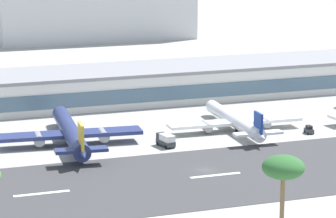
# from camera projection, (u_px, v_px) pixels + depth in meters

# --- Properties ---
(ground_plane) EXTENTS (1400.00, 1400.00, 0.00)m
(ground_plane) POSITION_uv_depth(u_px,v_px,m) (205.00, 170.00, 198.57)
(ground_plane) COLOR #9E9E99
(runway_strip) EXTENTS (800.00, 42.25, 0.08)m
(runway_strip) POSITION_uv_depth(u_px,v_px,m) (213.00, 176.00, 194.31)
(runway_strip) COLOR #38383A
(runway_strip) RESTS_ON ground_plane
(runway_centreline_dash_3) EXTENTS (12.00, 1.20, 0.01)m
(runway_centreline_dash_3) POSITION_uv_depth(u_px,v_px,m) (42.00, 193.00, 181.90)
(runway_centreline_dash_3) COLOR white
(runway_centreline_dash_3) RESTS_ON runway_strip
(runway_centreline_dash_4) EXTENTS (12.00, 1.20, 0.01)m
(runway_centreline_dash_4) POSITION_uv_depth(u_px,v_px,m) (215.00, 175.00, 194.51)
(runway_centreline_dash_4) COLOR white
(runway_centreline_dash_4) RESTS_ON runway_strip
(terminal_building) EXTENTS (209.28, 26.37, 10.49)m
(terminal_building) POSITION_uv_depth(u_px,v_px,m) (108.00, 86.00, 268.71)
(terminal_building) COLOR silver
(terminal_building) RESTS_ON ground_plane
(distant_hotel_block) EXTENTS (90.56, 31.70, 36.78)m
(distant_hotel_block) POSITION_uv_depth(u_px,v_px,m) (95.00, 0.00, 400.20)
(distant_hotel_block) COLOR #BCBCC1
(distant_hotel_block) RESTS_ON ground_plane
(airliner_gold_tail_gate_1) EXTENTS (36.95, 48.58, 10.15)m
(airliner_gold_tail_gate_1) POSITION_uv_depth(u_px,v_px,m) (71.00, 134.00, 218.51)
(airliner_gold_tail_gate_1) COLOR navy
(airliner_gold_tail_gate_1) RESTS_ON ground_plane
(airliner_navy_tail_gate_2) EXTENTS (37.85, 41.26, 8.61)m
(airliner_navy_tail_gate_2) POSITION_uv_depth(u_px,v_px,m) (236.00, 122.00, 233.18)
(airliner_navy_tail_gate_2) COLOR white
(airliner_navy_tail_gate_2) RESTS_ON ground_plane
(service_box_truck_0) EXTENTS (3.69, 6.37, 3.25)m
(service_box_truck_0) POSITION_uv_depth(u_px,v_px,m) (166.00, 140.00, 218.32)
(service_box_truck_0) COLOR #2D3338
(service_box_truck_0) RESTS_ON ground_plane
(service_baggage_tug_1) EXTENTS (1.98, 3.25, 2.20)m
(service_baggage_tug_1) POSITION_uv_depth(u_px,v_px,m) (309.00, 130.00, 231.46)
(service_baggage_tug_1) COLOR #2D3338
(service_baggage_tug_1) RESTS_ON ground_plane
(palm_tree_1) EXTENTS (7.30, 7.30, 18.00)m
(palm_tree_1) POSITION_uv_depth(u_px,v_px,m) (283.00, 169.00, 145.46)
(palm_tree_1) COLOR brown
(palm_tree_1) RESTS_ON ground_plane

